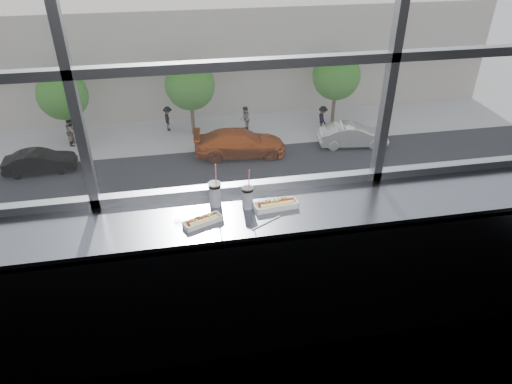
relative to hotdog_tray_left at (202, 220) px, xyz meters
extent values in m
plane|color=black|center=(0.31, 0.35, -0.57)|extent=(6.00, 0.00, 6.00)
plane|color=silver|center=(0.31, 0.37, 1.18)|extent=(6.00, 0.00, 6.00)
cube|color=slate|center=(0.31, 0.08, -0.05)|extent=(6.00, 0.55, 0.06)
cube|color=slate|center=(0.31, -0.18, -0.57)|extent=(6.00, 0.04, 1.04)
cube|color=white|center=(0.00, 0.00, -0.02)|extent=(0.26, 0.17, 0.01)
cube|color=white|center=(0.00, 0.00, -0.01)|extent=(0.26, 0.17, 0.03)
cylinder|color=#E6C568|center=(0.00, 0.00, 0.00)|extent=(0.19, 0.11, 0.04)
cylinder|color=maroon|center=(0.00, 0.00, 0.01)|extent=(0.20, 0.10, 0.03)
cube|color=white|center=(0.50, 0.09, -0.02)|extent=(0.30, 0.12, 0.01)
cube|color=white|center=(0.50, 0.09, 0.00)|extent=(0.30, 0.12, 0.04)
cylinder|color=#E6C568|center=(0.50, 0.09, 0.01)|extent=(0.23, 0.07, 0.05)
cylinder|color=maroon|center=(0.50, 0.09, 0.02)|extent=(0.24, 0.06, 0.03)
cylinder|color=white|center=(0.11, 0.20, 0.06)|extent=(0.08, 0.08, 0.16)
cylinder|color=black|center=(0.11, 0.20, 0.13)|extent=(0.08, 0.08, 0.02)
cylinder|color=silver|center=(0.11, 0.20, 0.14)|extent=(0.09, 0.09, 0.01)
cylinder|color=#FD677A|center=(0.12, 0.20, 0.21)|extent=(0.01, 0.04, 0.17)
cylinder|color=white|center=(0.31, 0.13, 0.05)|extent=(0.07, 0.07, 0.15)
cylinder|color=black|center=(0.31, 0.13, 0.12)|extent=(0.08, 0.08, 0.02)
cylinder|color=silver|center=(0.31, 0.13, 0.13)|extent=(0.08, 0.08, 0.01)
cylinder|color=#FD677A|center=(0.32, 0.13, 0.20)|extent=(0.01, 0.04, 0.16)
cylinder|color=white|center=(0.40, -0.07, -0.02)|extent=(0.20, 0.12, 0.01)
ellipsoid|color=silver|center=(-0.13, 0.04, -0.01)|extent=(0.10, 0.07, 0.02)
plane|color=#969593|center=(0.31, 43.85, -12.12)|extent=(120.00, 120.00, 0.00)
cube|color=black|center=(0.31, 20.35, -12.09)|extent=(80.00, 10.00, 0.06)
cube|color=#969593|center=(0.31, 28.35, -12.10)|extent=(80.00, 6.00, 0.04)
cube|color=#A79D8F|center=(0.31, 38.35, -8.12)|extent=(50.00, 14.00, 8.00)
imported|color=#2B2B2B|center=(-4.91, 16.35, -11.04)|extent=(3.25, 6.38, 2.04)
imported|color=#1B36A5|center=(12.80, 16.35, -11.07)|extent=(3.21, 6.24, 1.99)
imported|color=#9D3A00|center=(-1.30, 16.35, -11.01)|extent=(3.04, 6.48, 2.11)
imported|color=#AC3906|center=(3.88, 24.35, -10.91)|extent=(3.43, 7.11, 2.30)
imported|color=#BDBDBD|center=(5.96, 16.35, -11.07)|extent=(3.13, 6.23, 2.00)
imported|color=black|center=(-8.52, 24.35, -11.14)|extent=(2.65, 5.69, 1.85)
imported|color=beige|center=(11.63, 24.35, -11.04)|extent=(3.26, 6.42, 2.06)
imported|color=#66605B|center=(4.86, 28.19, -10.99)|extent=(0.73, 0.98, 2.20)
imported|color=#66605B|center=(-0.64, 29.32, -11.00)|extent=(0.72, 0.96, 2.17)
imported|color=#66605B|center=(10.42, 27.24, -10.98)|extent=(0.74, 0.98, 2.21)
imported|color=#66605B|center=(-7.18, 28.13, -10.94)|extent=(0.76, 1.01, 2.28)
cylinder|color=#47382B|center=(-7.27, 28.35, -10.88)|extent=(0.25, 0.25, 2.48)
sphere|color=#357924|center=(-7.27, 28.35, -8.61)|extent=(3.31, 3.31, 3.31)
cylinder|color=#47382B|center=(1.10, 28.35, -10.84)|extent=(0.26, 0.26, 2.57)
sphere|color=#357924|center=(1.10, 28.35, -8.48)|extent=(3.43, 3.43, 3.43)
cylinder|color=#47382B|center=(11.60, 28.35, -10.82)|extent=(0.26, 0.26, 2.61)
sphere|color=#357924|center=(11.60, 28.35, -8.42)|extent=(3.48, 3.48, 3.48)
camera|label=1|loc=(-0.10, -2.38, 1.67)|focal=32.00mm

